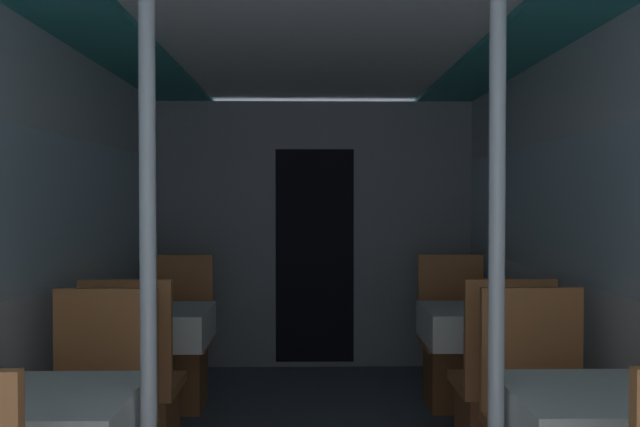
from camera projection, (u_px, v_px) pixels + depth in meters
The scene contains 12 objects.
wall_left at pixel (40, 254), 3.35m from camera, with size 0.05×6.71×2.18m.
wall_right at pixel (594, 253), 3.39m from camera, with size 0.05×6.71×2.18m.
ceiling_panel at pixel (319, 21), 3.34m from camera, with size 2.63×6.71×0.07m.
bulkhead_far at pixel (315, 235), 5.87m from camera, with size 2.58×0.09×2.18m.
support_pole_left_0 at pixel (148, 289), 2.37m from camera, with size 0.06×0.06×2.18m.
dining_table_left_1 at pixel (158, 331), 4.17m from camera, with size 0.60×0.60×0.74m.
chair_left_near_1 at pixel (135, 413), 3.62m from camera, with size 0.45×0.45×1.00m.
chair_left_far_1 at pixel (176, 363), 4.73m from camera, with size 0.45×0.45×1.00m.
support_pole_right_0 at pixel (496, 289), 2.39m from camera, with size 0.06×0.06×2.18m.
dining_table_right_1 at pixel (475, 330), 4.20m from camera, with size 0.60×0.60×0.74m.
chair_right_near_1 at pixel (500, 412), 3.65m from camera, with size 0.45×0.45×1.00m.
chair_right_far_1 at pixel (455, 362), 4.76m from camera, with size 0.45×0.45×1.00m.
Camera 1 is at (-0.05, -1.41, 1.40)m, focal length 40.00 mm.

